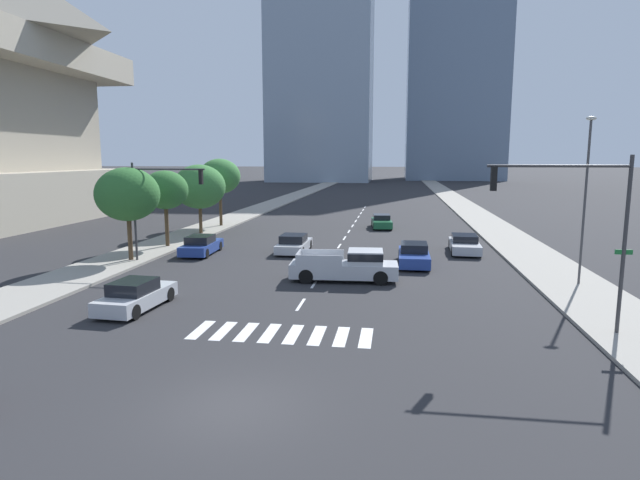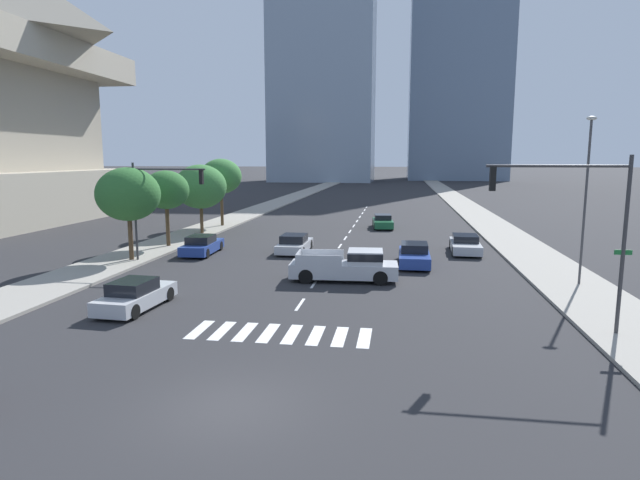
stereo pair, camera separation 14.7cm
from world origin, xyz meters
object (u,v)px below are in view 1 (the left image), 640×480
at_px(sedan_silver_2, 464,244).
at_px(sedan_blue_3, 201,245).
at_px(sedan_green_0, 382,222).
at_px(street_lamp_east, 586,190).
at_px(sedan_silver_5, 136,296).
at_px(traffic_signal_near, 575,212).
at_px(street_tree_fourth, 220,176).
at_px(street_tree_third, 199,187).
at_px(traffic_signal_far, 160,194).
at_px(street_tree_second, 165,190).
at_px(sedan_blue_4, 414,255).
at_px(pickup_truck, 349,266).
at_px(street_tree_nearest, 128,194).
at_px(sedan_silver_1, 294,244).

bearing_deg(sedan_silver_2, sedan_blue_3, -77.32).
relative_size(sedan_green_0, street_lamp_east, 0.53).
bearing_deg(sedan_silver_5, sedan_green_0, -15.18).
bearing_deg(traffic_signal_near, street_tree_fourth, -50.67).
height_order(street_lamp_east, street_tree_third, street_lamp_east).
bearing_deg(traffic_signal_near, street_lamp_east, -110.50).
relative_size(traffic_signal_near, street_tree_third, 1.11).
bearing_deg(traffic_signal_far, street_tree_second, 111.38).
xyz_separation_m(sedan_silver_2, sedan_silver_5, (-15.82, -16.38, 0.03)).
relative_size(sedan_silver_2, street_lamp_east, 0.58).
xyz_separation_m(sedan_blue_3, street_tree_third, (-3.39, 8.80, 3.50)).
xyz_separation_m(sedan_green_0, sedan_silver_2, (6.08, -12.18, -0.02)).
relative_size(traffic_signal_far, street_lamp_east, 0.73).
distance_m(sedan_green_0, traffic_signal_far, 23.14).
xyz_separation_m(sedan_silver_5, street_tree_fourth, (-5.43, 27.15, 4.19)).
bearing_deg(sedan_green_0, sedan_blue_4, 2.64).
relative_size(sedan_green_0, traffic_signal_near, 0.68).
height_order(pickup_truck, sedan_blue_4, pickup_truck).
bearing_deg(street_lamp_east, street_tree_fourth, 142.22).
distance_m(pickup_truck, sedan_green_0, 21.91).
height_order(sedan_blue_4, traffic_signal_near, traffic_signal_near).
bearing_deg(sedan_blue_4, sedan_silver_5, -46.55).
bearing_deg(street_lamp_east, traffic_signal_far, 173.53).
bearing_deg(sedan_blue_4, street_tree_second, -101.75).
height_order(pickup_truck, sedan_silver_2, pickup_truck).
xyz_separation_m(traffic_signal_near, street_tree_third, (-22.87, 22.66, -0.48)).
relative_size(pickup_truck, street_tree_third, 0.99).
bearing_deg(sedan_blue_3, sedan_blue_4, -98.83).
relative_size(sedan_blue_3, sedan_silver_5, 1.04).
bearing_deg(street_tree_fourth, street_lamp_east, -37.78).
distance_m(traffic_signal_far, street_tree_fourth, 17.46).
bearing_deg(traffic_signal_far, street_tree_third, 99.91).
height_order(pickup_truck, street_tree_third, street_tree_third).
bearing_deg(pickup_truck, street_tree_nearest, 164.63).
bearing_deg(sedan_silver_2, traffic_signal_near, 7.62).
xyz_separation_m(sedan_silver_1, street_lamp_east, (16.30, -7.57, 4.36)).
bearing_deg(pickup_truck, sedan_silver_1, 116.90).
xyz_separation_m(sedan_blue_4, street_tree_second, (-17.63, 3.74, 3.60)).
distance_m(sedan_silver_5, traffic_signal_near, 17.90).
height_order(sedan_green_0, street_lamp_east, street_lamp_east).
height_order(sedan_silver_1, traffic_signal_near, traffic_signal_near).
xyz_separation_m(sedan_silver_1, street_tree_nearest, (-9.51, -4.89, 3.68)).
bearing_deg(sedan_silver_5, street_tree_second, 23.30).
bearing_deg(sedan_blue_3, traffic_signal_near, -127.77).
distance_m(sedan_blue_4, street_tree_fourth, 23.96).
bearing_deg(sedan_silver_5, street_lamp_east, -67.05).
relative_size(sedan_blue_4, traffic_signal_near, 0.72).
relative_size(sedan_silver_1, traffic_signal_near, 0.69).
xyz_separation_m(sedan_silver_1, sedan_blue_4, (8.12, -3.23, 0.03)).
xyz_separation_m(sedan_blue_4, street_tree_nearest, (-17.63, -1.66, 3.65)).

